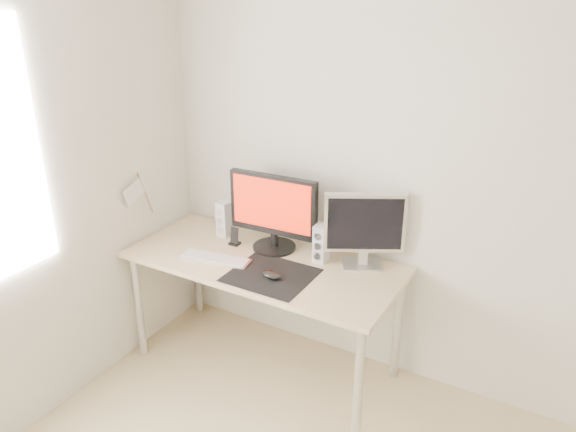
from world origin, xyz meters
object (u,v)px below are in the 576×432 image
at_px(main_monitor, 273,210).
at_px(speaker_right, 321,244).
at_px(desk, 263,272).
at_px(second_monitor, 364,227).
at_px(speaker_left, 224,219).
at_px(phone_dock, 235,239).
at_px(keyboard, 215,258).
at_px(mouse, 271,275).

distance_m(main_monitor, speaker_right, 0.35).
xyz_separation_m(desk, second_monitor, (0.52, 0.22, 0.32)).
height_order(speaker_left, phone_dock, speaker_left).
bearing_deg(main_monitor, second_monitor, 6.81).
distance_m(main_monitor, second_monitor, 0.55).
distance_m(main_monitor, phone_dock, 0.33).
height_order(main_monitor, keyboard, main_monitor).
bearing_deg(keyboard, phone_dock, 93.83).
height_order(desk, main_monitor, main_monitor).
bearing_deg(speaker_left, speaker_right, -1.10).
bearing_deg(speaker_left, second_monitor, 3.52).
distance_m(main_monitor, keyboard, 0.44).
height_order(mouse, desk, mouse).
bearing_deg(speaker_right, keyboard, -152.34).
distance_m(mouse, speaker_right, 0.35).
relative_size(second_monitor, speaker_right, 1.93).
bearing_deg(speaker_right, phone_dock, -173.55).
xyz_separation_m(main_monitor, phone_dock, (-0.24, -0.07, -0.22)).
distance_m(desk, phone_dock, 0.29).
relative_size(mouse, main_monitor, 0.20).
distance_m(speaker_right, phone_dock, 0.56).
xyz_separation_m(mouse, main_monitor, (-0.18, 0.32, 0.23)).
height_order(desk, speaker_left, speaker_left).
bearing_deg(keyboard, desk, 28.45).
height_order(speaker_right, phone_dock, speaker_right).
relative_size(speaker_left, keyboard, 0.52).
bearing_deg(speaker_right, main_monitor, 179.27).
distance_m(mouse, phone_dock, 0.48).
relative_size(mouse, speaker_right, 0.50).
bearing_deg(main_monitor, keyboard, -127.83).
height_order(speaker_left, speaker_right, same).
xyz_separation_m(keyboard, phone_dock, (-0.01, 0.22, 0.03)).
xyz_separation_m(mouse, second_monitor, (0.37, 0.38, 0.22)).
xyz_separation_m(desk, keyboard, (-0.24, -0.13, 0.09)).
relative_size(mouse, keyboard, 0.26).
height_order(mouse, phone_dock, phone_dock).
bearing_deg(phone_dock, speaker_left, 149.61).
distance_m(second_monitor, phone_dock, 0.82).
bearing_deg(desk, keyboard, -151.55).
xyz_separation_m(second_monitor, speaker_left, (-0.91, -0.06, -0.13)).
bearing_deg(speaker_right, speaker_left, 178.90).
distance_m(mouse, keyboard, 0.40).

